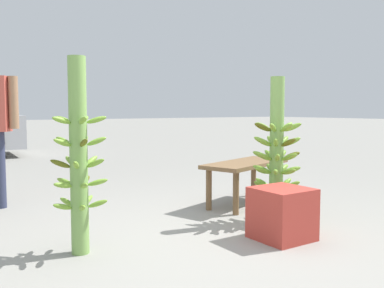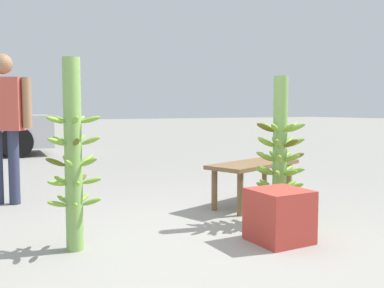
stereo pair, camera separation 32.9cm
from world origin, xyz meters
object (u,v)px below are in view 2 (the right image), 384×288
at_px(produce_crate, 279,216).
at_px(banana_stalk_center, 280,153).
at_px(vendor_person, 4,115).
at_px(banana_stalk_left, 73,156).
at_px(market_bench, 254,169).

bearing_deg(produce_crate, banana_stalk_center, 50.14).
bearing_deg(produce_crate, vendor_person, 125.34).
bearing_deg(vendor_person, banana_stalk_left, 129.86).
bearing_deg(banana_stalk_center, produce_crate, -129.86).
height_order(banana_stalk_center, market_bench, banana_stalk_center).
height_order(banana_stalk_left, banana_stalk_center, banana_stalk_left).
bearing_deg(banana_stalk_left, banana_stalk_center, -3.93).
bearing_deg(banana_stalk_left, vendor_person, 98.80).
bearing_deg(banana_stalk_left, market_bench, 15.10).
bearing_deg(vendor_person, banana_stalk_center, 167.27).
bearing_deg(banana_stalk_center, vendor_person, 136.21).
xyz_separation_m(vendor_person, produce_crate, (1.72, -2.43, -0.75)).
bearing_deg(banana_stalk_center, market_bench, 72.31).
distance_m(banana_stalk_left, produce_crate, 1.61).
bearing_deg(vendor_person, produce_crate, 156.40).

